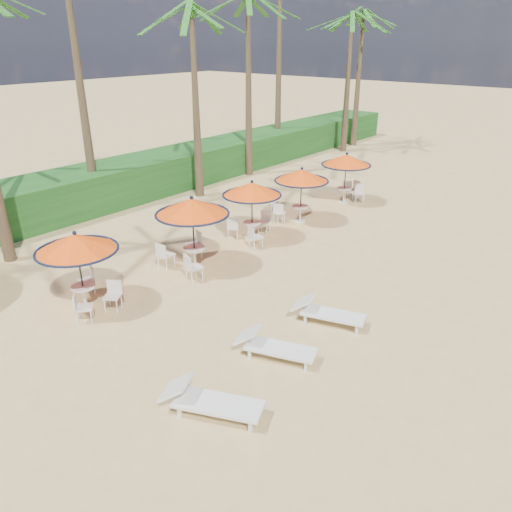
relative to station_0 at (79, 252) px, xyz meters
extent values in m
plane|color=tan|center=(5.33, 0.16, -1.79)|extent=(160.00, 160.00, 0.00)
cube|color=#194716|center=(-8.17, 11.16, -0.89)|extent=(3.00, 40.00, 1.80)
cylinder|color=black|center=(-0.04, -0.03, -0.62)|extent=(0.05, 0.05, 2.35)
cone|color=#FF5516|center=(-0.04, -0.03, 0.30)|extent=(2.35, 2.35, 0.51)
torus|color=black|center=(-0.04, -0.03, 0.07)|extent=(2.35, 2.35, 0.07)
sphere|color=black|center=(-0.04, -0.03, 0.60)|extent=(0.12, 0.12, 0.12)
cylinder|color=white|center=(-0.04, -0.03, -1.10)|extent=(0.71, 0.71, 0.04)
cylinder|color=white|center=(-0.04, -0.03, -1.43)|extent=(0.08, 0.08, 0.71)
cylinder|color=black|center=(0.44, 4.01, -0.53)|extent=(0.05, 0.05, 2.52)
cone|color=#FF5516|center=(0.44, 4.01, 0.45)|extent=(2.52, 2.52, 0.55)
torus|color=black|center=(0.44, 4.01, 0.20)|extent=(2.52, 2.52, 0.08)
sphere|color=black|center=(0.44, 4.01, 0.77)|extent=(0.13, 0.13, 0.13)
cylinder|color=white|center=(0.44, 4.01, -1.05)|extent=(0.77, 0.77, 0.04)
cylinder|color=white|center=(0.44, 4.01, -1.41)|extent=(0.09, 0.09, 0.77)
cylinder|color=black|center=(0.21, 7.36, -0.64)|extent=(0.05, 0.05, 2.31)
cone|color=#FF5516|center=(0.21, 7.36, 0.27)|extent=(2.31, 2.31, 0.50)
torus|color=black|center=(0.21, 7.36, 0.04)|extent=(2.31, 2.31, 0.07)
sphere|color=black|center=(0.21, 7.36, 0.56)|extent=(0.12, 0.12, 0.12)
cylinder|color=white|center=(0.21, 7.36, -1.11)|extent=(0.70, 0.70, 0.04)
cylinder|color=white|center=(0.21, 7.36, -1.44)|extent=(0.08, 0.08, 0.70)
cylinder|color=black|center=(0.51, 10.25, -0.63)|extent=(0.05, 0.05, 2.32)
cone|color=#FF5516|center=(0.51, 10.25, 0.28)|extent=(2.32, 2.32, 0.50)
torus|color=black|center=(0.51, 10.25, 0.04)|extent=(2.32, 2.32, 0.07)
sphere|color=black|center=(0.51, 10.25, 0.57)|extent=(0.12, 0.12, 0.12)
cylinder|color=white|center=(0.51, 10.25, -1.11)|extent=(0.71, 0.71, 0.04)
cylinder|color=white|center=(0.51, 10.25, -1.44)|extent=(0.08, 0.08, 0.71)
cylinder|color=black|center=(0.54, 13.86, -0.62)|extent=(0.05, 0.05, 2.34)
cone|color=#FF5516|center=(0.54, 13.86, 0.30)|extent=(2.34, 2.34, 0.51)
torus|color=black|center=(0.54, 13.86, 0.06)|extent=(2.34, 2.34, 0.07)
sphere|color=black|center=(0.54, 13.86, 0.59)|extent=(0.12, 0.12, 0.12)
cylinder|color=white|center=(0.54, 13.86, -1.10)|extent=(0.71, 0.71, 0.04)
cylinder|color=white|center=(0.54, 13.86, -1.43)|extent=(0.08, 0.08, 0.71)
cube|color=white|center=(6.24, -0.85, -1.48)|extent=(2.02, 1.42, 0.08)
cube|color=white|center=(5.37, -1.24, -1.23)|extent=(0.86, 0.89, 0.47)
cube|color=white|center=(6.24, -0.85, -1.66)|extent=(0.07, 0.07, 0.27)
cube|color=white|center=(6.00, 1.63, -1.50)|extent=(1.89, 1.20, 0.07)
cube|color=white|center=(5.16, 1.34, -1.27)|extent=(0.77, 0.81, 0.44)
cube|color=white|center=(6.00, 1.63, -1.67)|extent=(0.06, 0.06, 0.25)
cube|color=white|center=(6.12, 3.91, -1.50)|extent=(1.88, 1.16, 0.07)
cube|color=white|center=(5.28, 3.63, -1.27)|extent=(0.76, 0.80, 0.44)
cube|color=white|center=(6.12, 3.91, -1.67)|extent=(0.06, 0.06, 0.25)
cone|color=brown|center=(-7.85, 5.57, 3.49)|extent=(0.44, 0.44, 10.55)
cone|color=brown|center=(-5.63, 10.15, 2.41)|extent=(0.44, 0.44, 8.40)
sphere|color=#24601B|center=(-5.63, 10.15, 6.61)|extent=(0.56, 0.56, 0.56)
cone|color=brown|center=(-6.52, 15.02, 2.76)|extent=(0.44, 0.44, 9.09)
sphere|color=#24601B|center=(-6.52, 15.02, 7.30)|extent=(0.56, 0.56, 0.56)
cone|color=brown|center=(-8.32, 20.06, 3.63)|extent=(0.44, 0.44, 10.85)
cone|color=brown|center=(-5.63, 24.15, 2.45)|extent=(0.44, 0.44, 8.49)
sphere|color=#24601B|center=(-5.63, 24.15, 6.70)|extent=(0.56, 0.56, 0.56)
cone|color=brown|center=(-6.07, 26.37, 2.57)|extent=(0.44, 0.44, 8.73)
sphere|color=#24601B|center=(-6.07, 26.37, 6.94)|extent=(0.56, 0.56, 0.56)
camera|label=1|loc=(12.21, -6.75, 5.65)|focal=35.00mm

